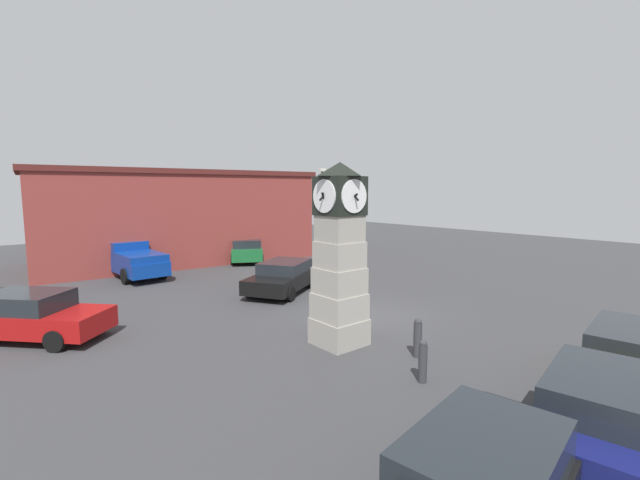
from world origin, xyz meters
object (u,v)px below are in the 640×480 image
Objects in this scene: clock_tower at (339,260)px; bollard_near_tower at (418,337)px; bollard_mid_row at (423,361)px; car_silver_hatch at (283,276)px; car_by_building at (634,360)px; car_end_of_row at (247,249)px; street_lamp_far_side at (322,202)px; car_near_tower at (602,411)px; car_far_lot at (33,315)px; pickup_truck at (132,259)px.

clock_tower reaches higher than bollard_near_tower.
car_silver_hatch reaches higher than bollard_mid_row.
bollard_near_tower is 0.23× the size of car_silver_hatch.
car_by_building is at bearing -65.79° from clock_tower.
car_silver_hatch is at bearing -109.48° from car_end_of_row.
car_end_of_row is (5.64, 18.19, 0.24)m from bollard_mid_row.
car_by_building is at bearing -96.47° from car_end_of_row.
street_lamp_far_side is (7.59, 1.46, 2.86)m from car_end_of_row.
car_end_of_row is at bearing 69.99° from clock_tower.
car_near_tower is at bearing -119.31° from street_lamp_far_side.
car_far_lot is at bearing -145.56° from car_end_of_row.
pickup_truck is at bearing 102.74° from car_by_building.
clock_tower is at bearing -82.97° from pickup_truck.
bollard_near_tower is 17.69m from car_end_of_row.
car_by_building is at bearing -47.11° from bollard_mid_row.
clock_tower is 4.89× the size of bollard_near_tower.
car_by_building is at bearing -87.66° from car_silver_hatch.
clock_tower is at bearing -110.69° from car_silver_hatch.
pickup_truck is 15.19m from street_lamp_far_side.
car_silver_hatch is (9.55, 0.14, -0.04)m from car_far_lot.
car_by_building is at bearing -113.52° from street_lamp_far_side.
bollard_near_tower is 0.20× the size of pickup_truck.
car_near_tower reaches higher than bollard_mid_row.
car_near_tower is (-1.08, -4.81, 0.23)m from bollard_near_tower.
clock_tower is 16.02m from car_end_of_row.
street_lamp_far_side reaches higher than bollard_near_tower.
car_near_tower is (-0.09, -6.97, -1.79)m from clock_tower.
car_near_tower is at bearing -100.69° from car_silver_hatch.
car_near_tower is 26.97m from street_lamp_far_side.
car_end_of_row is at bearing 75.42° from bollard_near_tower.
car_far_lot is at bearing -153.46° from street_lamp_far_side.
car_silver_hatch is 14.79m from street_lamp_far_side.
car_silver_hatch is at bearing -136.89° from street_lamp_far_side.
clock_tower is 9.70m from car_far_lot.
bollard_mid_row is at bearing 132.89° from car_by_building.
car_near_tower is at bearing -88.37° from bollard_mid_row.
bollard_near_tower is at bearing -46.52° from car_far_lot.
street_lamp_far_side is at bearing 66.48° from car_by_building.
bollard_mid_row is at bearing -84.87° from pickup_truck.
street_lamp_far_side is (12.05, 18.58, 3.07)m from bollard_near_tower.
clock_tower is at bearing 89.28° from car_near_tower.
bollard_mid_row is 23.89m from street_lamp_far_side.
street_lamp_far_side is at bearing 10.85° from car_end_of_row.
car_near_tower reaches higher than bollard_near_tower.
car_silver_hatch is 0.98× the size of car_end_of_row.
clock_tower reaches higher than car_silver_hatch.
car_near_tower is 0.84× the size of pickup_truck.
bollard_near_tower is 0.23× the size of car_end_of_row.
car_by_building reaches higher than bollard_mid_row.
clock_tower reaches higher than car_by_building.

